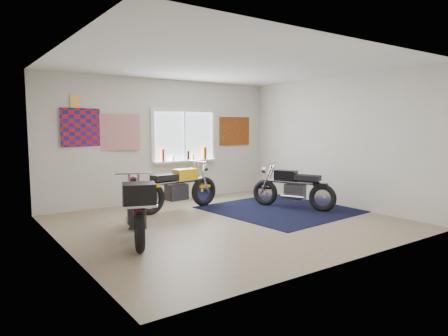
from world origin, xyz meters
TOP-DOWN VIEW (x-y plane):
  - ground at (0.00, 0.00)m, footprint 5.50×5.50m
  - room_shell at (0.00, 0.00)m, footprint 5.50×5.50m
  - navy_rug at (1.46, 0.28)m, footprint 2.70×2.79m
  - window_assembly at (0.50, 2.47)m, footprint 1.66×0.17m
  - oil_bottles at (0.58, 2.40)m, footprint 1.17×0.09m
  - flag_display at (-1.90, 2.48)m, footprint 1.60×0.10m
  - triumph_poster at (1.95, 2.48)m, footprint 0.90×0.03m
  - yellow_triumph at (-0.24, 1.43)m, footprint 1.92×0.58m
  - black_chrome_bike at (1.75, 0.21)m, footprint 0.86×1.68m
  - maroon_tourer at (-1.80, -0.20)m, footprint 0.93×1.85m

SIDE VIEW (x-z plane):
  - ground at x=0.00m, z-range 0.00..0.00m
  - navy_rug at x=1.46m, z-range 0.00..0.01m
  - black_chrome_bike at x=1.75m, z-range -0.06..0.86m
  - yellow_triumph at x=-0.24m, z-range -0.06..0.91m
  - maroon_tourer at x=-1.80m, z-range 0.02..0.97m
  - oil_bottles at x=0.58m, z-range 0.88..1.18m
  - window_assembly at x=0.50m, z-range 0.74..2.00m
  - triumph_poster at x=1.95m, z-range 1.20..1.90m
  - room_shell at x=0.00m, z-range -1.11..4.39m
  - flag_display at x=-1.90m, z-range 1.56..2.73m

